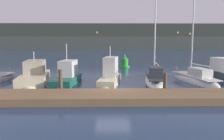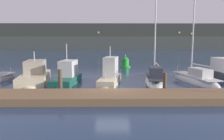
# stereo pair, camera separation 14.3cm
# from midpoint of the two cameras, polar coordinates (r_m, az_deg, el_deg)

# --- Properties ---
(ground_plane) EXTENTS (400.00, 400.00, 0.00)m
(ground_plane) POSITION_cam_midpoint_polar(r_m,az_deg,el_deg) (15.82, -0.03, -5.85)
(ground_plane) COLOR navy
(dock) EXTENTS (28.58, 2.80, 0.45)m
(dock) POSITION_cam_midpoint_polar(r_m,az_deg,el_deg) (13.70, 0.14, -6.98)
(dock) COLOR brown
(dock) RESTS_ON ground
(mooring_pile_1) EXTENTS (0.28, 0.28, 1.73)m
(mooring_pile_1) POSITION_cam_midpoint_polar(r_m,az_deg,el_deg) (15.53, -13.55, -3.04)
(mooring_pile_1) COLOR #4C3D2D
(mooring_pile_1) RESTS_ON ground
(mooring_pile_2) EXTENTS (0.28, 0.28, 1.50)m
(mooring_pile_2) POSITION_cam_midpoint_polar(r_m,az_deg,el_deg) (15.69, 13.42, -3.37)
(mooring_pile_2) COLOR #4C3D2D
(mooring_pile_2) RESTS_ON ground
(motorboat_berth_2) EXTENTS (3.64, 7.28, 3.31)m
(motorboat_berth_2) POSITION_cam_midpoint_polar(r_m,az_deg,el_deg) (21.08, -19.71, -2.03)
(motorboat_berth_2) COLOR beige
(motorboat_berth_2) RESTS_ON ground
(motorboat_berth_3) EXTENTS (2.15, 5.39, 4.02)m
(motorboat_berth_3) POSITION_cam_midpoint_polar(r_m,az_deg,el_deg) (19.35, -11.82, -2.52)
(motorboat_berth_3) COLOR #195647
(motorboat_berth_3) RESTS_ON ground
(motorboat_berth_4) EXTENTS (2.36, 5.50, 3.76)m
(motorboat_berth_4) POSITION_cam_midpoint_polar(r_m,az_deg,el_deg) (19.04, -0.71, -2.25)
(motorboat_berth_4) COLOR beige
(motorboat_berth_4) RESTS_ON ground
(sailboat_berth_5) EXTENTS (2.37, 6.82, 8.87)m
(sailboat_berth_5) POSITION_cam_midpoint_polar(r_m,az_deg,el_deg) (19.89, 10.85, -2.70)
(sailboat_berth_5) COLOR white
(sailboat_berth_5) RESTS_ON ground
(sailboat_berth_6) EXTENTS (2.88, 7.26, 10.33)m
(sailboat_berth_6) POSITION_cam_midpoint_polar(r_m,az_deg,el_deg) (21.24, 20.51, -2.56)
(sailboat_berth_6) COLOR white
(sailboat_berth_6) RESTS_ON ground
(channel_buoy) EXTENTS (1.50, 1.50, 1.81)m
(channel_buoy) POSITION_cam_midpoint_polar(r_m,az_deg,el_deg) (31.33, 3.21, 1.96)
(channel_buoy) COLOR green
(channel_buoy) RESTS_ON ground
(hillside_backdrop) EXTENTS (240.00, 23.00, 12.21)m
(hillside_backdrop) POSITION_cam_midpoint_polar(r_m,az_deg,el_deg) (110.96, -0.09, 8.44)
(hillside_backdrop) COLOR #333833
(hillside_backdrop) RESTS_ON ground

